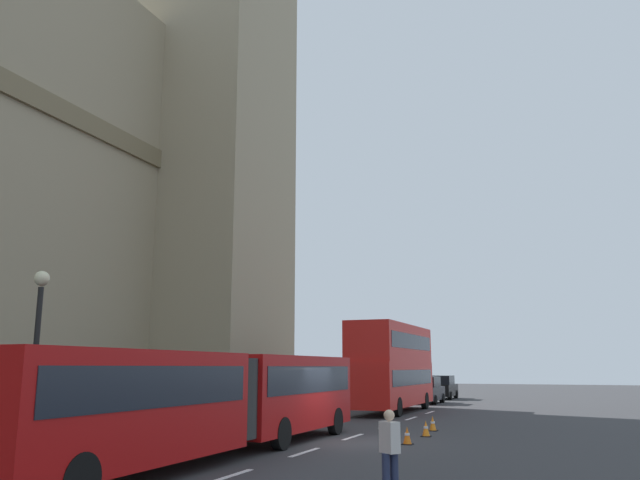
% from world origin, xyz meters
% --- Properties ---
extents(ground_plane, '(160.00, 160.00, 0.00)m').
position_xyz_m(ground_plane, '(0.00, 0.00, 0.00)').
color(ground_plane, '#333335').
extents(lane_centre_marking, '(29.80, 0.16, 0.01)m').
position_xyz_m(lane_centre_marking, '(1.66, 0.00, 0.01)').
color(lane_centre_marking, silver).
rests_on(lane_centre_marking, ground_plane).
extents(articulated_bus, '(16.82, 2.54, 2.90)m').
position_xyz_m(articulated_bus, '(-4.81, 1.99, 1.75)').
color(articulated_bus, '#B20F0F').
rests_on(articulated_bus, ground_plane).
extents(double_decker_bus, '(10.43, 2.54, 4.90)m').
position_xyz_m(double_decker_bus, '(14.91, 2.00, 2.71)').
color(double_decker_bus, red).
rests_on(double_decker_bus, ground_plane).
extents(sedan_lead, '(4.40, 1.86, 1.85)m').
position_xyz_m(sedan_lead, '(24.31, 2.04, 0.91)').
color(sedan_lead, black).
rests_on(sedan_lead, ground_plane).
extents(sedan_trailing, '(4.40, 1.86, 1.85)m').
position_xyz_m(sedan_trailing, '(31.19, 2.20, 0.91)').
color(sedan_trailing, black).
rests_on(sedan_trailing, ground_plane).
extents(traffic_cone_west, '(0.36, 0.36, 0.58)m').
position_xyz_m(traffic_cone_west, '(0.11, -2.42, 0.28)').
color(traffic_cone_west, black).
rests_on(traffic_cone_west, ground_plane).
extents(traffic_cone_middle, '(0.36, 0.36, 0.58)m').
position_xyz_m(traffic_cone_middle, '(2.76, -2.48, 0.28)').
color(traffic_cone_middle, black).
rests_on(traffic_cone_middle, ground_plane).
extents(traffic_cone_east, '(0.36, 0.36, 0.58)m').
position_xyz_m(traffic_cone_east, '(4.97, -2.28, 0.28)').
color(traffic_cone_east, black).
rests_on(traffic_cone_east, ground_plane).
extents(street_lamp, '(0.44, 0.44, 5.27)m').
position_xyz_m(street_lamp, '(-7.27, 6.50, 3.06)').
color(street_lamp, black).
rests_on(street_lamp, ground_plane).
extents(pedestrian_near_cones, '(0.44, 0.46, 1.69)m').
position_xyz_m(pedestrian_near_cones, '(-8.68, -4.22, 0.91)').
color(pedestrian_near_cones, '#262D4C').
rests_on(pedestrian_near_cones, ground_plane).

